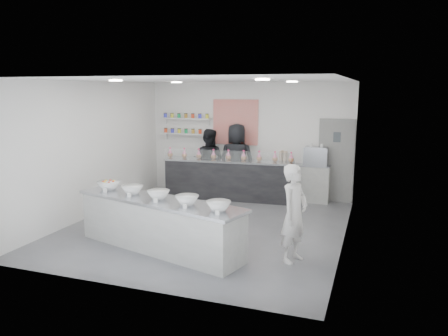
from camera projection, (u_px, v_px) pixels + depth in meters
The scene contains 26 objects.
floor at pixel (207, 227), 9.08m from camera, with size 6.00×6.00×0.00m, color #515156.
ceiling at pixel (206, 80), 8.54m from camera, with size 6.00×6.00×0.00m, color white.
back_wall at pixel (248, 139), 11.60m from camera, with size 5.50×5.50×0.00m, color white.
left_wall at pixel (92, 149), 9.71m from camera, with size 6.00×6.00×0.00m, color white.
right_wall at pixel (347, 163), 7.91m from camera, with size 6.00×6.00×0.00m, color white.
back_door at pixel (336, 161), 10.90m from camera, with size 0.88×0.04×2.10m, color gray.
pattern_panel at pixel (235, 122), 11.61m from camera, with size 1.25×0.03×1.20m, color red.
jar_shelf_lower at pixel (186, 134), 12.06m from camera, with size 1.45×0.22×0.04m, color silver.
jar_shelf_upper at pixel (186, 119), 11.98m from camera, with size 1.45×0.22×0.04m, color silver.
preserve_jars at pixel (186, 124), 11.99m from camera, with size 1.45×0.10×0.56m, color #F2451E, non-canonical shape.
downlight_0 at pixel (116, 81), 8.08m from camera, with size 0.24×0.24×0.02m, color white.
downlight_1 at pixel (262, 80), 7.16m from camera, with size 0.24×0.24×0.02m, color white.
downlight_2 at pixel (176, 82), 10.49m from camera, with size 0.24×0.24×0.02m, color white.
downlight_3 at pixel (292, 82), 9.57m from camera, with size 0.24×0.24×0.02m, color white.
prep_counter at pixel (159, 224), 7.74m from camera, with size 3.38×0.77×0.92m, color #9A9A95.
back_bar at pixel (228, 179), 11.29m from camera, with size 3.32×0.61×1.03m, color black.
sneeze_guard at pixel (225, 156), 10.89m from camera, with size 3.28×0.01×0.28m, color white.
espresso_ledge at pixel (304, 183), 11.07m from camera, with size 1.28×0.41×0.95m, color #9A9A95.
espresso_machine at pixel (316, 156), 10.85m from camera, with size 0.58×0.40×0.44m, color #93969E.
cup_stacks at pixel (283, 157), 11.14m from camera, with size 0.24×0.24×0.31m, color #CAA894, non-canonical shape.
prep_bowls at pixel (158, 195), 7.64m from camera, with size 3.00×0.50×0.16m, color white, non-canonical shape.
label_cards at pixel (152, 205), 7.14m from camera, with size 2.66×0.04×0.07m, color white, non-canonical shape.
cookie_bags at pixel (228, 155), 11.17m from camera, with size 3.34×0.14×0.26m, color pink, non-canonical shape.
woman_prep at pixel (294, 213), 7.15m from camera, with size 0.60×0.39×1.63m, color silver.
staff_left at pixel (209, 162), 11.66m from camera, with size 0.87×0.68×1.79m, color black.
staff_right at pixel (237, 161), 11.39m from camera, with size 0.95×0.62×1.95m, color black.
Camera 1 is at (3.24, -8.10, 2.84)m, focal length 35.00 mm.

